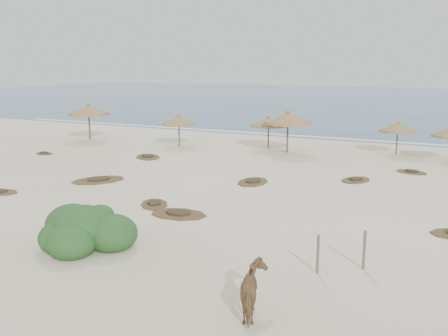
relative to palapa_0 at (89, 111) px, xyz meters
The scene contains 21 objects.
ground 24.74m from the palapa_0, 41.60° to the right, with size 160.00×160.00×0.00m, color #F6E8CA.
ocean 61.53m from the palapa_0, 72.58° to the left, with size 200.00×100.00×0.01m, color navy.
foam_line 20.93m from the palapa_0, 27.69° to the left, with size 70.00×0.60×0.01m, color white.
palapa_0 is the anchor object (origin of this frame).
palapa_1 8.52m from the palapa_0, ahead, with size 2.91×2.91×2.50m.
palapa_2 17.11m from the palapa_0, ahead, with size 4.23×4.23×3.15m.
palapa_3 15.36m from the palapa_0, ahead, with size 3.12×3.12×2.55m.
palapa_4 24.61m from the palapa_0, ahead, with size 3.36×3.36×2.44m.
horse 32.54m from the palapa_0, 42.23° to the right, with size 0.73×1.60×1.35m, color brown.
fence_post_near 31.44m from the palapa_0, 34.08° to the right, with size 0.09×0.09×1.26m, color brown.
fence_post_far 30.98m from the palapa_0, 36.76° to the right, with size 0.09×0.09×1.23m, color brown.
bush 25.97m from the palapa_0, 49.80° to the right, with size 3.77×3.32×1.69m.
scrub_1 15.96m from the palapa_0, 47.81° to the right, with size 3.22×3.46×0.16m.
scrub_2 21.68m from the palapa_0, 41.87° to the right, with size 2.10×2.25×0.16m.
scrub_3 20.37m from the palapa_0, 24.49° to the right, with size 1.61×2.40×0.16m.
scrub_6 10.53m from the palapa_0, 27.48° to the right, with size 2.85×2.85×0.16m.
scrub_7 24.11m from the palapa_0, 13.26° to the right, with size 1.95×2.34×0.16m.
scrub_8 7.46m from the palapa_0, 75.99° to the right, with size 1.63×1.24×0.16m.
scrub_9 23.55m from the palapa_0, 40.46° to the right, with size 2.66×1.89×0.16m.
scrub_10 26.10m from the palapa_0, ahead, with size 2.13×1.74×0.16m.
scrub_11 23.09m from the palapa_0, 50.19° to the right, with size 2.23×2.18×0.16m.
Camera 1 is at (10.05, -16.36, 6.33)m, focal length 40.00 mm.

